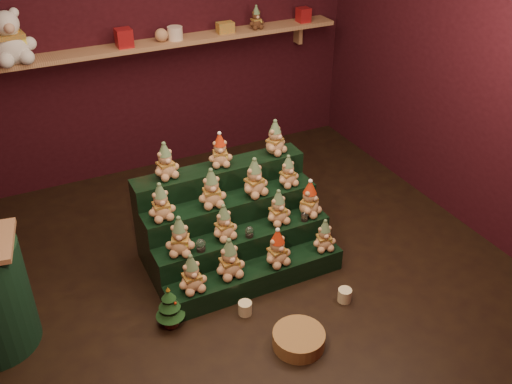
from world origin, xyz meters
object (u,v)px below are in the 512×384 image
mini_christmas_tree (170,307)px  riser_tier_front (256,277)px  mug_left (245,308)px  wicker_basket (299,339)px  snow_globe_c (305,216)px  snow_globe_b (249,232)px  brown_bear (256,18)px  mug_right (345,295)px  white_bear (7,29)px  snow_globe_a (201,245)px

mini_christmas_tree → riser_tier_front: bearing=7.8°
mini_christmas_tree → mug_left: (0.51, -0.13, -0.12)m
mug_left → wicker_basket: wicker_basket is taller
snow_globe_c → snow_globe_b: bearing=180.0°
riser_tier_front → mini_christmas_tree: bearing=-172.2°
snow_globe_b → brown_bear: (0.97, 1.86, 1.02)m
mini_christmas_tree → snow_globe_b: bearing=19.4°
riser_tier_front → mini_christmas_tree: 0.72m
snow_globe_c → mug_right: (0.02, -0.58, -0.35)m
mug_left → brown_bear: size_ratio=0.46×
mug_right → white_bear: 3.38m
snow_globe_c → mug_left: bearing=-151.2°
mini_christmas_tree → white_bear: size_ratio=0.63×
mug_right → white_bear: bearing=125.6°
mini_christmas_tree → wicker_basket: mini_christmas_tree is taller
brown_bear → snow_globe_a: bearing=-127.0°
wicker_basket → snow_globe_c: bearing=58.3°
riser_tier_front → brown_bear: bearing=63.9°
snow_globe_a → brown_bear: brown_bear is taller
wicker_basket → mug_left: bearing=114.2°
snow_globe_b → snow_globe_c: size_ratio=1.09×
snow_globe_b → brown_bear: bearing=62.5°
wicker_basket → brown_bear: brown_bear is taller
mini_christmas_tree → mug_right: size_ratio=3.39×
snow_globe_b → white_bear: bearing=124.0°
mini_christmas_tree → white_bear: (-0.53, 2.12, 1.43)m
snow_globe_a → snow_globe_c: 0.87m
white_bear → brown_bear: (2.23, 0.00, -0.17)m
mug_left → white_bear: bearing=114.8°
snow_globe_c → mug_right: bearing=-88.2°
wicker_basket → riser_tier_front: bearing=89.8°
mug_right → snow_globe_b: bearing=130.3°
snow_globe_a → mug_left: size_ratio=0.96×
riser_tier_front → snow_globe_b: bearing=82.0°
mini_christmas_tree → brown_bear: size_ratio=1.61×
wicker_basket → snow_globe_a: bearing=114.1°
snow_globe_a → snow_globe_b: (0.39, 0.00, -0.00)m
riser_tier_front → snow_globe_a: 0.51m
wicker_basket → mini_christmas_tree: bearing=141.7°
snow_globe_c → mug_right: snow_globe_c is taller
snow_globe_a → snow_globe_b: 0.39m
snow_globe_c → mug_right: 0.68m
snow_globe_a → snow_globe_b: size_ratio=1.11×
snow_globe_a → white_bear: bearing=115.0°
wicker_basket → snow_globe_b: bearing=88.2°
white_bear → brown_bear: white_bear is taller
snow_globe_b → wicker_basket: bearing=-91.8°
white_bear → snow_globe_c: bearing=-53.7°
mini_christmas_tree → wicker_basket: bearing=-38.3°
brown_bear → mini_christmas_tree: bearing=-129.6°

